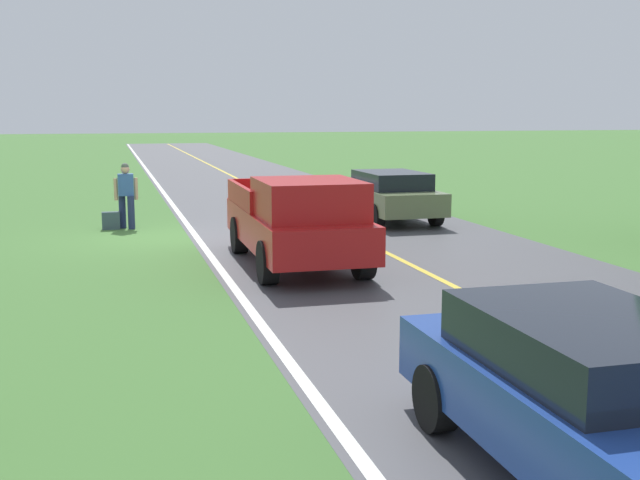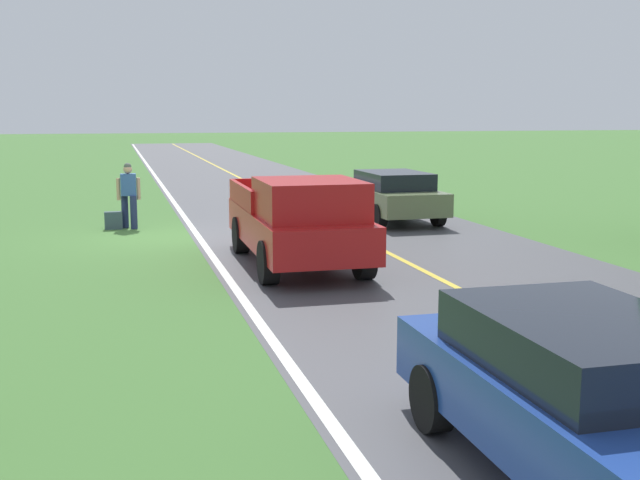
{
  "view_description": "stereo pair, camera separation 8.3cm",
  "coord_description": "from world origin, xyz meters",
  "px_view_note": "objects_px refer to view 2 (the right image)",
  "views": [
    {
      "loc": [
        1.27,
        19.45,
        3.07
      ],
      "look_at": [
        -1.9,
        7.83,
        1.09
      ],
      "focal_mm": 43.79,
      "sensor_mm": 36.0,
      "label": 1
    },
    {
      "loc": [
        1.19,
        19.47,
        3.07
      ],
      "look_at": [
        -1.9,
        7.83,
        1.09
      ],
      "focal_mm": 43.79,
      "sensor_mm": 36.0,
      "label": 2
    }
  ],
  "objects_px": {
    "sedan_near_oncoming": "(392,194)",
    "suitcase_carried": "(113,220)",
    "hitchhiker_walking": "(129,192)",
    "pickup_truck_passing": "(300,219)",
    "sedan_ahead_same_lane": "(593,397)"
  },
  "relations": [
    {
      "from": "sedan_near_oncoming",
      "to": "suitcase_carried",
      "type": "bearing_deg",
      "value": -2.53
    },
    {
      "from": "suitcase_carried",
      "to": "sedan_near_oncoming",
      "type": "bearing_deg",
      "value": 86.99
    },
    {
      "from": "hitchhiker_walking",
      "to": "pickup_truck_passing",
      "type": "bearing_deg",
      "value": 116.62
    },
    {
      "from": "hitchhiker_walking",
      "to": "pickup_truck_passing",
      "type": "xyz_separation_m",
      "value": [
        -3.17,
        6.32,
        -0.01
      ]
    },
    {
      "from": "sedan_near_oncoming",
      "to": "hitchhiker_walking",
      "type": "bearing_deg",
      "value": -3.33
    },
    {
      "from": "sedan_near_oncoming",
      "to": "pickup_truck_passing",
      "type": "bearing_deg",
      "value": 55.13
    },
    {
      "from": "hitchhiker_walking",
      "to": "pickup_truck_passing",
      "type": "distance_m",
      "value": 7.07
    },
    {
      "from": "hitchhiker_walking",
      "to": "suitcase_carried",
      "type": "xyz_separation_m",
      "value": [
        0.42,
        0.08,
        -0.75
      ]
    },
    {
      "from": "hitchhiker_walking",
      "to": "sedan_near_oncoming",
      "type": "distance_m",
      "value": 7.29
    },
    {
      "from": "pickup_truck_passing",
      "to": "hitchhiker_walking",
      "type": "bearing_deg",
      "value": -63.38
    },
    {
      "from": "pickup_truck_passing",
      "to": "sedan_near_oncoming",
      "type": "height_order",
      "value": "pickup_truck_passing"
    },
    {
      "from": "hitchhiker_walking",
      "to": "sedan_near_oncoming",
      "type": "relative_size",
      "value": 0.4
    },
    {
      "from": "suitcase_carried",
      "to": "sedan_ahead_same_lane",
      "type": "xyz_separation_m",
      "value": [
        -3.77,
        15.86,
        0.52
      ]
    },
    {
      "from": "hitchhiker_walking",
      "to": "sedan_ahead_same_lane",
      "type": "bearing_deg",
      "value": 101.86
    },
    {
      "from": "hitchhiker_walking",
      "to": "sedan_ahead_same_lane",
      "type": "distance_m",
      "value": 16.3
    }
  ]
}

